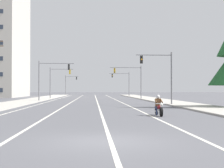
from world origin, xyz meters
TOP-DOWN VIEW (x-y plane):
  - ground_plane at (0.00, 0.00)m, footprint 400.00×400.00m
  - lane_stripe_center at (0.21, 45.00)m, footprint 0.16×100.00m
  - lane_stripe_left at (-3.48, 45.00)m, footprint 0.16×100.00m
  - lane_stripe_right at (3.58, 45.00)m, footprint 0.16×100.00m
  - lane_stripe_far_left at (-7.03, 45.00)m, footprint 0.16×100.00m
  - sidewalk_kerb_right at (10.35, 40.00)m, footprint 4.40×110.00m
  - sidewalk_kerb_left at (-10.35, 40.00)m, footprint 4.40×110.00m
  - motorcycle_with_rider at (4.15, 11.25)m, footprint 0.70×2.19m
  - traffic_signal_near_right at (7.57, 26.86)m, footprint 4.28×0.42m
  - traffic_signal_near_left at (-7.12, 40.17)m, footprint 5.40×0.55m
  - traffic_signal_mid_right at (6.75, 49.72)m, footprint 5.89×0.48m
  - traffic_signal_mid_left at (-7.58, 55.26)m, footprint 4.65×0.37m
  - traffic_signal_far_right at (7.29, 73.29)m, footprint 5.15×0.41m
  - traffic_signal_far_left at (-7.83, 93.58)m, footprint 4.09×0.37m

SIDE VIEW (x-z plane):
  - ground_plane at x=0.00m, z-range 0.00..0.00m
  - lane_stripe_center at x=0.21m, z-range 0.00..0.01m
  - lane_stripe_left at x=-3.48m, z-range 0.00..0.01m
  - lane_stripe_right at x=3.58m, z-range 0.00..0.01m
  - lane_stripe_far_left at x=-7.03m, z-range 0.00..0.01m
  - sidewalk_kerb_right at x=10.35m, z-range 0.00..0.14m
  - sidewalk_kerb_left at x=-10.35m, z-range 0.00..0.14m
  - motorcycle_with_rider at x=4.15m, z-range -0.14..1.32m
  - traffic_signal_far_left at x=-7.83m, z-range 0.95..7.15m
  - traffic_signal_near_right at x=7.57m, z-range 0.96..7.16m
  - traffic_signal_mid_left at x=-7.58m, z-range 0.98..7.18m
  - traffic_signal_far_right at x=7.29m, z-range 1.01..7.21m
  - traffic_signal_near_left at x=-7.12m, z-range 1.03..7.23m
  - traffic_signal_mid_right at x=6.75m, z-range 1.06..7.26m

